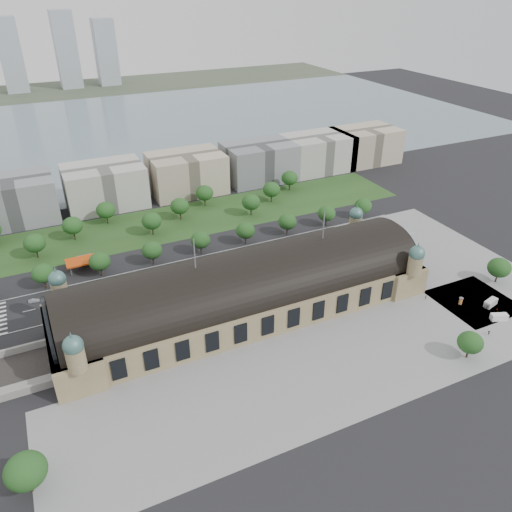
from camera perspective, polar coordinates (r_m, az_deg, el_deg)
name	(u,v)px	position (r m, az deg, el deg)	size (l,w,h in m)	color
ground	(246,311)	(205.13, -1.20, -6.27)	(900.00, 900.00, 0.00)	black
station	(245,290)	(199.28, -1.23, -3.87)	(150.00, 48.40, 44.30)	#9D8C61
plaza_south	(324,371)	(179.12, 7.77, -12.87)	(190.00, 48.00, 0.12)	gray
plaza_east	(438,257)	(258.01, 20.13, -0.13)	(56.00, 100.00, 0.12)	gray
road_slab	(171,277)	(229.73, -9.69, -2.41)	(260.00, 26.00, 0.10)	black
grass_belt	(150,227)	(277.85, -12.00, 3.28)	(300.00, 45.00, 0.10)	#26451B
petrol_station	(83,260)	(247.24, -19.11, -0.49)	(14.00, 13.00, 5.05)	#C43F0B
lake	(106,130)	(470.62, -16.77, 13.58)	(700.00, 320.00, 0.08)	slate
far_shore	(74,89)	(664.44, -20.10, 17.50)	(700.00, 120.00, 0.14)	#44513D
far_tower_left	(11,55)	(664.90, -26.22, 19.90)	(24.00, 24.00, 80.00)	#9EA8B2
far_tower_mid	(66,50)	(667.97, -20.88, 21.16)	(24.00, 24.00, 85.00)	#9EA8B2
far_tower_right	(106,52)	(674.59, -16.79, 21.42)	(24.00, 24.00, 75.00)	#9EA8B2
office_2	(12,200)	(305.09, -26.10, 5.73)	(45.00, 32.00, 24.00)	gray
office_3	(105,186)	(307.11, -16.88, 7.68)	(45.00, 32.00, 24.00)	#B9B7B0
office_4	(187,173)	(317.11, -7.94, 9.37)	(45.00, 32.00, 24.00)	#C0B297
office_5	(259,162)	(334.36, 0.34, 10.72)	(45.00, 32.00, 24.00)	gray
office_6	(317,153)	(355.23, 7.04, 11.65)	(45.00, 32.00, 24.00)	#B9B7B0
office_7	(365,145)	(377.33, 12.33, 12.27)	(45.00, 32.00, 24.00)	#C0B297
tree_row_2	(43,273)	(233.99, -23.18, -1.84)	(9.60, 9.60, 11.52)	#2D2116
tree_row_3	(100,261)	(234.75, -17.44, -0.60)	(9.60, 9.60, 11.52)	#2D2116
tree_row_4	(152,250)	(237.93, -11.81, 0.63)	(9.60, 9.60, 11.52)	#2D2116
tree_row_5	(200,240)	(243.45, -6.37, 1.81)	(9.60, 9.60, 11.52)	#2D2116
tree_row_6	(245,231)	(251.16, -1.21, 2.92)	(9.60, 9.60, 11.52)	#2D2116
tree_row_7	(287,222)	(260.85, 3.61, 3.93)	(9.60, 9.60, 11.52)	#2D2116
tree_row_8	(327,213)	(272.32, 8.06, 4.83)	(9.60, 9.60, 11.52)	#2D2116
tree_row_9	(363,206)	(285.35, 12.15, 5.64)	(9.60, 9.60, 11.52)	#2D2116
tree_belt_3	(35,243)	(260.43, -23.98, 1.36)	(10.40, 10.40, 12.48)	#2D2116
tree_belt_4	(72,226)	(271.58, -20.24, 3.28)	(10.40, 10.40, 12.48)	#2D2116
tree_belt_5	(106,210)	(284.07, -16.79, 5.03)	(10.40, 10.40, 12.48)	#2D2116
tree_belt_6	(152,221)	(265.39, -11.84, 3.94)	(10.40, 10.40, 12.48)	#2D2116
tree_belt_7	(180,206)	(280.23, -8.72, 5.66)	(10.40, 10.40, 12.48)	#2D2116
tree_belt_8	(204,193)	(296.04, -5.91, 7.18)	(10.40, 10.40, 12.48)	#2D2116
tree_belt_9	(251,202)	(282.02, -0.57, 6.17)	(10.40, 10.40, 12.48)	#2D2116
tree_belt_10	(271,189)	(299.67, 1.78, 7.61)	(10.40, 10.40, 12.48)	#2D2116
tree_belt_11	(290,178)	(317.92, 3.88, 8.88)	(10.40, 10.40, 12.48)	#2D2116
tree_plaza_ne	(499,268)	(244.02, 26.04, -1.21)	(10.00, 10.00, 11.69)	#2D2116
tree_plaza_sw	(26,471)	(152.57, -24.83, -21.41)	(11.00, 11.00, 12.73)	#2D2116
tree_plaza_s	(470,343)	(193.73, 23.29, -9.07)	(9.00, 9.00, 10.64)	#2D2116
traffic_car_1	(34,301)	(229.45, -24.05, -4.69)	(1.51, 4.33, 1.43)	#94959C
traffic_car_2	(62,316)	(215.50, -21.31, -6.37)	(2.66, 5.77, 1.60)	black
traffic_car_4	(197,275)	(228.15, -6.74, -2.20)	(1.69, 4.19, 1.43)	#1A204A
traffic_car_5	(257,247)	(249.40, 0.09, 1.01)	(1.73, 4.95, 1.63)	#5B5D63
traffic_car_6	(355,235)	(266.26, 11.28, 2.32)	(2.28, 4.95, 1.38)	silver
parked_car_0	(81,320)	(210.28, -19.33, -6.96)	(1.54, 4.40, 1.45)	black
parked_car_1	(103,311)	(212.80, -17.04, -6.03)	(2.61, 5.65, 1.57)	maroon
parked_car_2	(106,314)	(210.74, -16.73, -6.36)	(2.17, 5.34, 1.55)	#172242
parked_car_3	(98,315)	(211.26, -17.63, -6.44)	(1.77, 4.39, 1.50)	slate
parked_car_4	(109,311)	(212.27, -16.42, -6.06)	(1.43, 4.10, 1.35)	white
parked_car_5	(149,298)	(216.17, -12.12, -4.69)	(2.51, 5.44, 1.51)	#92969A
parked_car_6	(160,295)	(216.97, -10.97, -4.43)	(1.92, 4.72, 1.37)	black
bus_west	(167,289)	(218.77, -10.14, -3.71)	(2.90, 12.38, 3.45)	#BD491E
bus_mid	(211,278)	(223.57, -5.19, -2.53)	(2.87, 12.25, 3.41)	silver
bus_east	(265,265)	(232.54, 1.06, -0.99)	(3.12, 13.31, 3.71)	beige
van_east	(490,303)	(228.54, 25.19, -4.91)	(7.08, 4.15, 2.88)	silver
van_south	(498,317)	(221.22, 25.94, -6.31)	(6.95, 4.78, 2.80)	white
advertising_column	(461,301)	(224.60, 22.36, -4.77)	(1.69, 1.69, 3.21)	#C0304A
pedestrian_2	(426,297)	(223.18, 18.82, -4.48)	(0.94, 0.54, 1.93)	gray
pedestrian_3	(497,310)	(226.53, 25.83, -5.57)	(0.94, 0.45, 1.61)	gray
pedestrian_4	(489,333)	(211.47, 25.05, -7.97)	(1.22, 0.53, 1.89)	gray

